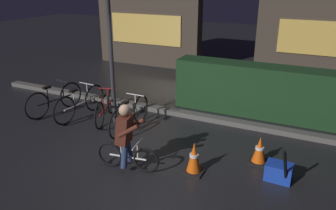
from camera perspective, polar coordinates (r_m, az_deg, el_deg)
name	(u,v)px	position (r m, az deg, el deg)	size (l,w,h in m)	color
ground_plane	(145,157)	(6.62, -3.84, -8.72)	(40.00, 40.00, 0.00)	black
sidewalk_curb	(188,114)	(8.38, 3.47, -1.61)	(12.00, 0.24, 0.12)	#56544F
hedge_row	(271,92)	(8.57, 17.10, 2.09)	(4.80, 0.70, 1.27)	#19381C
storefront_left	(148,11)	(13.15, -3.35, 15.66)	(4.16, 0.54, 4.14)	#42382D
street_post	(112,64)	(7.80, -9.51, 6.83)	(0.10, 0.10, 2.81)	#2D2D33
parked_bike_leftmost	(55,100)	(8.97, -18.64, 0.87)	(0.46, 1.69, 0.79)	black
parked_bike_left_mid	(80,103)	(8.52, -14.66, 0.28)	(0.46, 1.73, 0.80)	black
parked_bike_center_left	(106,107)	(8.20, -10.51, -0.39)	(0.57, 1.53, 0.74)	black
parked_bike_center_right	(130,115)	(7.61, -6.51, -1.77)	(0.46, 1.66, 0.77)	black
traffic_cone_near	(194,158)	(6.01, 4.41, -8.95)	(0.36, 0.36, 0.58)	black
traffic_cone_far	(259,150)	(6.52, 15.21, -7.42)	(0.36, 0.36, 0.53)	black
blue_crate	(279,172)	(6.16, 18.24, -10.69)	(0.44, 0.32, 0.30)	#193DB7
cyclist	(126,137)	(5.99, -7.10, -5.38)	(1.18, 0.50, 1.25)	black
closed_umbrella	(285,168)	(5.81, 19.24, -10.02)	(0.05, 0.05, 0.85)	black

